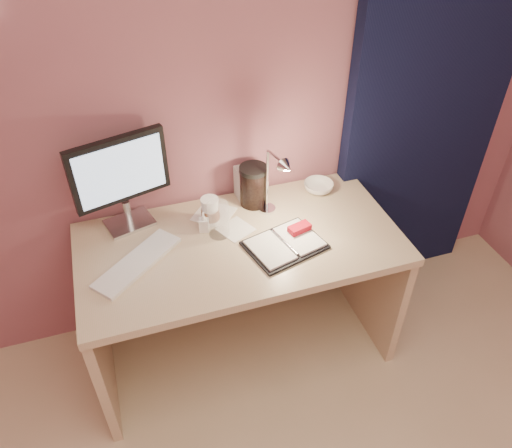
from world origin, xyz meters
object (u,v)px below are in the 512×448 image
object	(u,v)px
coffee_cup	(210,212)
product_box	(247,182)
planner	(286,243)
dark_jar	(254,187)
monitor	(120,175)
desk_lamp	(269,183)
lotion_bottle	(204,222)
keyboard	(138,262)
bowl	(319,187)
clear_cup	(219,220)
desk	(237,267)

from	to	relation	value
coffee_cup	product_box	bearing A→B (deg)	33.81
planner	product_box	xyz separation A→B (m)	(-0.05, 0.39, 0.07)
dark_jar	monitor	bearing A→B (deg)	177.78
product_box	desk_lamp	size ratio (longest dim) A/B	0.46
monitor	lotion_bottle	bearing A→B (deg)	-40.79
keyboard	coffee_cup	size ratio (longest dim) A/B	3.13
lotion_bottle	product_box	bearing A→B (deg)	36.23
bowl	product_box	size ratio (longest dim) A/B	0.91
planner	desk_lamp	distance (m)	0.27
clear_cup	bowl	world-z (taller)	clear_cup
clear_cup	desk	bearing A→B (deg)	0.23
lotion_bottle	coffee_cup	bearing A→B (deg)	46.78
desk	coffee_cup	distance (m)	0.31
desk	bowl	world-z (taller)	bowl
coffee_cup	desk_lamp	world-z (taller)	desk_lamp
lotion_bottle	planner	bearing A→B (deg)	-33.53
coffee_cup	product_box	size ratio (longest dim) A/B	0.83
keyboard	bowl	world-z (taller)	bowl
coffee_cup	product_box	xyz separation A→B (m)	(0.22, 0.15, 0.02)
lotion_bottle	desk_lamp	bearing A→B (deg)	-6.26
keyboard	planner	size ratio (longest dim) A/B	1.13
monitor	dark_jar	world-z (taller)	monitor
coffee_cup	dark_jar	distance (m)	0.24
lotion_bottle	desk_lamp	size ratio (longest dim) A/B	0.28
desk_lamp	planner	bearing A→B (deg)	-97.64
monitor	keyboard	size ratio (longest dim) A/B	1.07
monitor	desk_lamp	xyz separation A→B (m)	(0.60, -0.18, -0.05)
dark_jar	product_box	bearing A→B (deg)	99.98
clear_cup	dark_jar	xyz separation A→B (m)	(0.21, 0.17, 0.01)
monitor	lotion_bottle	distance (m)	0.41
keyboard	desk_lamp	bearing A→B (deg)	-30.54
keyboard	desk_lamp	xyz separation A→B (m)	(0.60, 0.09, 0.21)
dark_jar	desk_lamp	distance (m)	0.20
monitor	desk_lamp	size ratio (longest dim) A/B	1.29
coffee_cup	desk_lamp	size ratio (longest dim) A/B	0.38
product_box	desk	bearing A→B (deg)	-122.86
planner	bowl	bearing A→B (deg)	33.44
keyboard	dark_jar	size ratio (longest dim) A/B	2.30
lotion_bottle	dark_jar	distance (m)	0.30
keyboard	coffee_cup	xyz separation A→B (m)	(0.35, 0.17, 0.05)
keyboard	lotion_bottle	bearing A→B (deg)	-17.46
desk	keyboard	world-z (taller)	keyboard
desk	clear_cup	size ratio (longest dim) A/B	8.70
monitor	dark_jar	size ratio (longest dim) A/B	2.46
desk	desk_lamp	world-z (taller)	desk_lamp
keyboard	desk_lamp	world-z (taller)	desk_lamp
clear_cup	bowl	distance (m)	0.57
coffee_cup	product_box	distance (m)	0.26
keyboard	clear_cup	xyz separation A→B (m)	(0.37, 0.08, 0.07)
keyboard	planner	xyz separation A→B (m)	(0.62, -0.08, 0.00)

